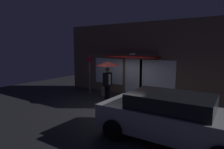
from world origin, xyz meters
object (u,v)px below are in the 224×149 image
(person_with_umbrella, at_px, (107,69))
(street_sign_post, at_px, (90,72))
(parked_car, at_px, (170,117))
(sidewalk_bollard, at_px, (103,91))
(sidewalk_bollard_2, at_px, (182,104))

(person_with_umbrella, bearing_deg, street_sign_post, -101.99)
(parked_car, height_order, street_sign_post, street_sign_post)
(person_with_umbrella, relative_size, street_sign_post, 0.89)
(parked_car, height_order, sidewalk_bollard, parked_car)
(street_sign_post, relative_size, sidewalk_bollard_2, 3.87)
(person_with_umbrella, xyz_separation_m, street_sign_post, (-1.86, 0.75, -0.36))
(street_sign_post, bearing_deg, sidewalk_bollard_2, -2.23)
(parked_car, bearing_deg, sidewalk_bollard, 145.48)
(street_sign_post, bearing_deg, parked_car, -28.92)
(person_with_umbrella, height_order, parked_car, person_with_umbrella)
(street_sign_post, bearing_deg, sidewalk_bollard, 4.87)
(street_sign_post, bearing_deg, person_with_umbrella, -22.08)
(sidewalk_bollard_2, bearing_deg, parked_car, -82.72)
(person_with_umbrella, distance_m, street_sign_post, 2.04)
(sidewalk_bollard, bearing_deg, person_with_umbrella, -41.55)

